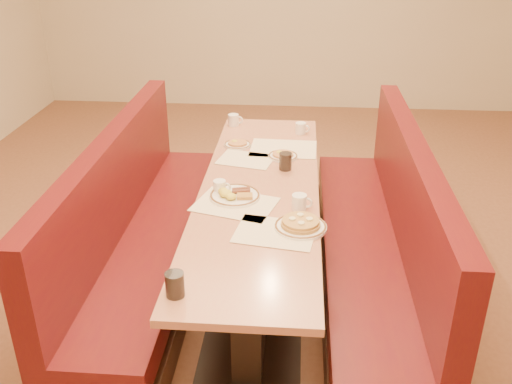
# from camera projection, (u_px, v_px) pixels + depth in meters

# --- Properties ---
(ground) EXTENTS (8.00, 8.00, 0.00)m
(ground) POSITION_uv_depth(u_px,v_px,m) (259.00, 292.00, 3.71)
(ground) COLOR #9E6647
(ground) RESTS_ON ground
(diner_table) EXTENTS (0.70, 2.50, 0.75)m
(diner_table) POSITION_uv_depth(u_px,v_px,m) (259.00, 243.00, 3.54)
(diner_table) COLOR black
(diner_table) RESTS_ON ground
(booth_left) EXTENTS (0.55, 2.50, 1.05)m
(booth_left) POSITION_uv_depth(u_px,v_px,m) (144.00, 240.00, 3.60)
(booth_left) COLOR #4C3326
(booth_left) RESTS_ON ground
(booth_right) EXTENTS (0.55, 2.50, 1.05)m
(booth_right) POSITION_uv_depth(u_px,v_px,m) (378.00, 250.00, 3.50)
(booth_right) COLOR #4C3326
(booth_right) RESTS_ON ground
(placemat_near_left) EXTENTS (0.51, 0.43, 0.00)m
(placemat_near_left) POSITION_uv_depth(u_px,v_px,m) (235.00, 204.00, 3.19)
(placemat_near_left) COLOR #FEF4C7
(placemat_near_left) RESTS_ON diner_table
(placemat_near_right) EXTENTS (0.45, 0.36, 0.00)m
(placemat_near_right) POSITION_uv_depth(u_px,v_px,m) (275.00, 232.00, 2.91)
(placemat_near_right) COLOR #FEF4C7
(placemat_near_right) RESTS_ON diner_table
(placemat_far_left) EXTENTS (0.40, 0.33, 0.00)m
(placemat_far_left) POSITION_uv_depth(u_px,v_px,m) (246.00, 159.00, 3.77)
(placemat_far_left) COLOR #FEF4C7
(placemat_far_left) RESTS_ON diner_table
(placemat_far_right) EXTENTS (0.46, 0.35, 0.00)m
(placemat_far_right) POSITION_uv_depth(u_px,v_px,m) (283.00, 148.00, 3.94)
(placemat_far_right) COLOR #FEF4C7
(placemat_far_right) RESTS_ON diner_table
(pancake_plate) EXTENTS (0.27, 0.27, 0.06)m
(pancake_plate) POSITION_uv_depth(u_px,v_px,m) (301.00, 225.00, 2.94)
(pancake_plate) COLOR white
(pancake_plate) RESTS_ON diner_table
(eggs_plate) EXTENTS (0.29, 0.29, 0.06)m
(eggs_plate) POSITION_uv_depth(u_px,v_px,m) (234.00, 195.00, 3.26)
(eggs_plate) COLOR white
(eggs_plate) RESTS_ON diner_table
(extra_plate_mid) EXTENTS (0.20, 0.20, 0.04)m
(extra_plate_mid) POSITION_uv_depth(u_px,v_px,m) (283.00, 155.00, 3.80)
(extra_plate_mid) COLOR white
(extra_plate_mid) RESTS_ON diner_table
(extra_plate_far) EXTENTS (0.19, 0.19, 0.04)m
(extra_plate_far) POSITION_uv_depth(u_px,v_px,m) (237.00, 144.00, 3.99)
(extra_plate_far) COLOR white
(extra_plate_far) RESTS_ON diner_table
(coffee_mug_a) EXTENTS (0.12, 0.08, 0.09)m
(coffee_mug_a) POSITION_uv_depth(u_px,v_px,m) (300.00, 202.00, 3.12)
(coffee_mug_a) COLOR white
(coffee_mug_a) RESTS_ON diner_table
(coffee_mug_b) EXTENTS (0.10, 0.07, 0.08)m
(coffee_mug_b) POSITION_uv_depth(u_px,v_px,m) (220.00, 187.00, 3.31)
(coffee_mug_b) COLOR white
(coffee_mug_b) RESTS_ON diner_table
(coffee_mug_c) EXTENTS (0.11, 0.08, 0.08)m
(coffee_mug_c) POSITION_uv_depth(u_px,v_px,m) (301.00, 128.00, 4.20)
(coffee_mug_c) COLOR white
(coffee_mug_c) RESTS_ON diner_table
(coffee_mug_d) EXTENTS (0.12, 0.08, 0.09)m
(coffee_mug_d) POSITION_uv_depth(u_px,v_px,m) (234.00, 120.00, 4.36)
(coffee_mug_d) COLOR white
(coffee_mug_d) RESTS_ON diner_table
(soda_tumbler_near) EXTENTS (0.08, 0.08, 0.11)m
(soda_tumbler_near) POSITION_uv_depth(u_px,v_px,m) (175.00, 285.00, 2.41)
(soda_tumbler_near) COLOR black
(soda_tumbler_near) RESTS_ON diner_table
(soda_tumbler_mid) EXTENTS (0.08, 0.08, 0.11)m
(soda_tumbler_mid) POSITION_uv_depth(u_px,v_px,m) (285.00, 161.00, 3.61)
(soda_tumbler_mid) COLOR black
(soda_tumbler_mid) RESTS_ON diner_table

